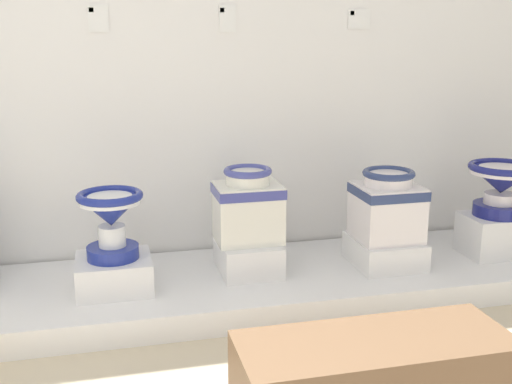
# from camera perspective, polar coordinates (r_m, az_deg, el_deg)

# --- Properties ---
(display_platform) EXTENTS (3.60, 0.88, 0.13)m
(display_platform) POSITION_cam_1_polar(r_m,az_deg,el_deg) (3.45, -0.32, -8.30)
(display_platform) COLOR white
(display_platform) RESTS_ON ground_plane
(plinth_block_tall_cobalt) EXTENTS (0.37, 0.34, 0.17)m
(plinth_block_tall_cobalt) POSITION_cam_1_polar(r_m,az_deg,el_deg) (3.27, -12.65, -7.18)
(plinth_block_tall_cobalt) COLOR white
(plinth_block_tall_cobalt) RESTS_ON display_platform
(antique_toilet_tall_cobalt) EXTENTS (0.32, 0.32, 0.34)m
(antique_toilet_tall_cobalt) POSITION_cam_1_polar(r_m,az_deg,el_deg) (3.17, -12.95, -2.05)
(antique_toilet_tall_cobalt) COLOR navy
(antique_toilet_tall_cobalt) RESTS_ON plinth_block_tall_cobalt
(plinth_block_leftmost) EXTENTS (0.31, 0.40, 0.17)m
(plinth_block_leftmost) POSITION_cam_1_polar(r_m,az_deg,el_deg) (3.44, -0.73, -5.73)
(plinth_block_leftmost) COLOR white
(plinth_block_leftmost) RESTS_ON display_platform
(antique_toilet_leftmost) EXTENTS (0.35, 0.28, 0.40)m
(antique_toilet_leftmost) POSITION_cam_1_polar(r_m,az_deg,el_deg) (3.35, -0.74, -1.12)
(antique_toilet_leftmost) COLOR white
(antique_toilet_leftmost) RESTS_ON plinth_block_leftmost
(plinth_block_pale_glazed) EXTENTS (0.36, 0.39, 0.15)m
(plinth_block_pale_glazed) POSITION_cam_1_polar(r_m,az_deg,el_deg) (3.60, 11.51, -5.25)
(plinth_block_pale_glazed) COLOR white
(plinth_block_pale_glazed) RESTS_ON display_platform
(antique_toilet_pale_glazed) EXTENTS (0.34, 0.33, 0.39)m
(antique_toilet_pale_glazed) POSITION_cam_1_polar(r_m,az_deg,el_deg) (3.52, 11.73, -1.07)
(antique_toilet_pale_glazed) COLOR white
(antique_toilet_pale_glazed) RESTS_ON plinth_block_pale_glazed
(plinth_block_rightmost) EXTENTS (0.38, 0.29, 0.23)m
(plinth_block_rightmost) POSITION_cam_1_polar(r_m,az_deg,el_deg) (3.93, 20.83, -3.60)
(plinth_block_rightmost) COLOR white
(plinth_block_rightmost) RESTS_ON display_platform
(antique_toilet_rightmost) EXTENTS (0.38, 0.38, 0.30)m
(antique_toilet_rightmost) POSITION_cam_1_polar(r_m,az_deg,el_deg) (3.85, 21.24, 0.81)
(antique_toilet_rightmost) COLOR navy
(antique_toilet_rightmost) RESTS_ON plinth_block_rightmost
(info_placard_second) EXTENTS (0.11, 0.01, 0.14)m
(info_placard_second) POSITION_cam_1_polar(r_m,az_deg,el_deg) (3.56, -14.05, 14.96)
(info_placard_second) COLOR white
(info_placard_third) EXTENTS (0.09, 0.01, 0.15)m
(info_placard_third) POSITION_cam_1_polar(r_m,az_deg,el_deg) (3.62, -2.61, 15.38)
(info_placard_third) COLOR white
(info_placard_fourth) EXTENTS (0.14, 0.01, 0.11)m
(info_placard_fourth) POSITION_cam_1_polar(r_m,az_deg,el_deg) (3.85, 9.25, 15.14)
(info_placard_fourth) COLOR white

